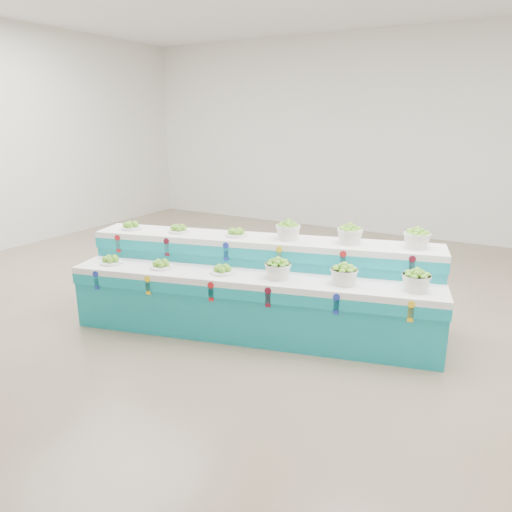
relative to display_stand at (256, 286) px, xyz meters
name	(u,v)px	position (x,y,z in m)	size (l,w,h in m)	color
ground	(224,304)	(-0.74, 0.43, -0.51)	(10.00, 10.00, 0.00)	#73634E
back_wall	(355,135)	(-0.74, 5.43, 1.49)	(10.00, 10.00, 0.00)	silver
display_stand	(256,286)	(0.00, 0.00, 0.00)	(4.06, 1.05, 1.02)	teal
plate_lower_left	(111,259)	(-1.56, -0.66, 0.26)	(0.26, 0.26, 0.10)	white
plate_lower_mid	(161,264)	(-0.94, -0.50, 0.26)	(0.26, 0.26, 0.10)	white
plate_lower_right	(223,269)	(-0.24, -0.32, 0.26)	(0.26, 0.26, 0.10)	white
basket_lower_left	(278,269)	(0.36, -0.17, 0.31)	(0.28, 0.28, 0.21)	silver
basket_lower_mid	(344,274)	(1.03, 0.00, 0.31)	(0.28, 0.28, 0.21)	silver
basket_lower_right	(416,280)	(1.71, 0.17, 0.31)	(0.28, 0.28, 0.21)	silver
plate_upper_left	(131,225)	(-1.69, -0.17, 0.56)	(0.26, 0.26, 0.10)	white
plate_upper_mid	(179,228)	(-1.07, -0.01, 0.56)	(0.26, 0.26, 0.10)	white
plate_upper_right	(236,232)	(-0.36, 0.17, 0.56)	(0.26, 0.26, 0.10)	white
basket_upper_left	(288,230)	(0.24, 0.32, 0.61)	(0.28, 0.28, 0.21)	silver
basket_upper_mid	(350,234)	(0.90, 0.49, 0.61)	(0.28, 0.28, 0.21)	silver
basket_upper_right	(417,238)	(1.58, 0.66, 0.61)	(0.28, 0.28, 0.21)	silver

